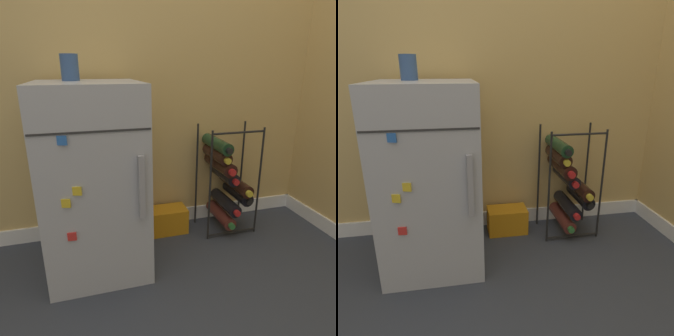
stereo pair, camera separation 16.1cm
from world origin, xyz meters
The scene contains 6 objects.
ground_plane centered at (0.00, 0.00, 0.00)m, with size 14.00×14.00×0.00m, color #333842.
wall_back centered at (0.00, 0.72, 1.24)m, with size 6.74×0.07×2.50m.
mini_fridge centered at (-0.50, 0.39, 0.46)m, with size 0.47×0.54×0.92m.
wine_rack centered at (0.27, 0.52, 0.32)m, with size 0.33×0.33×0.66m.
soda_box centered at (-0.08, 0.58, 0.08)m, with size 0.24×0.14×0.15m.
fridge_top_cup centered at (-0.56, 0.46, 0.97)m, with size 0.08×0.08×0.11m.
Camera 2 is at (-0.37, -1.05, 0.98)m, focal length 32.00 mm.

